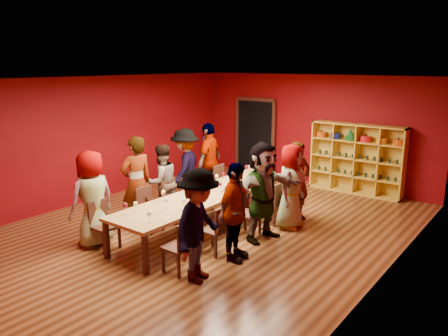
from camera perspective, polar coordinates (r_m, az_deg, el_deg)
The scene contains 49 objects.
room_shell at distance 8.61m, azimuth -2.07°, elevation 1.48°, with size 7.10×9.10×3.04m.
tasting_table at distance 8.81m, azimuth -2.02°, elevation -3.62°, with size 1.10×4.50×0.75m.
doorway at distance 13.24m, azimuth 4.19°, elevation 4.07°, with size 1.40×0.17×2.30m.
shelving_unit at distance 11.74m, azimuth 16.99°, elevation 1.59°, with size 2.40×0.40×1.80m.
chair_person_left_0 at distance 8.25m, azimuth -15.62°, elevation -6.83°, with size 0.42×0.42×0.89m.
person_left_0 at distance 8.32m, azimuth -16.84°, elevation -3.85°, with size 0.87×0.48×1.79m, color white.
chair_person_left_1 at distance 8.91m, azimuth -9.94°, elevation -4.99°, with size 0.42×0.42×0.89m.
person_left_1 at distance 9.00m, azimuth -11.35°, elevation -1.87°, with size 0.69×0.51×1.89m, color tan.
chair_person_left_2 at distance 9.37m, azimuth -6.78°, elevation -3.94°, with size 0.42×0.42×0.89m.
person_left_2 at distance 9.49m, azimuth -8.16°, elevation -1.77°, with size 0.79×0.43×1.62m, color silver.
chair_person_left_3 at distance 10.00m, azimuth -3.23°, elevation -2.75°, with size 0.42×0.42×0.89m.
person_left_3 at distance 10.16m, azimuth -5.11°, elevation -0.01°, with size 1.19×0.49×1.85m, color silver.
chair_person_left_4 at distance 10.63m, azimuth -0.24°, elevation -1.73°, with size 0.42×0.42×0.89m.
person_left_4 at distance 10.77m, azimuth -1.94°, elevation 0.93°, with size 1.11×0.50×1.89m, color #6084C7.
chair_person_right_0 at distance 7.06m, azimuth -5.57°, elevation -9.91°, with size 0.42×0.42×0.89m.
person_right_0 at distance 6.68m, azimuth -3.31°, elevation -7.58°, with size 1.15×0.48×1.79m, color #5D8BC1.
chair_person_right_1 at distance 7.71m, azimuth -0.84°, elevation -7.78°, with size 0.42×0.42×0.89m.
person_right_1 at distance 7.37m, azimuth 1.41°, elevation -5.82°, with size 1.00×0.46×1.71m, color #4F4F55.
chair_person_right_2 at distance 8.51m, azimuth 3.61°, elevation -5.71°, with size 0.42×0.42×0.89m.
person_right_2 at distance 8.24m, azimuth 5.12°, elevation -3.08°, with size 1.76×0.51×1.90m, color silver.
chair_person_right_3 at distance 9.20m, azimuth 6.63°, elevation -4.27°, with size 0.42×0.42×0.89m.
person_right_3 at distance 8.92m, azimuth 8.73°, elevation -2.41°, with size 0.85×0.46×1.74m, color #131936.
chair_person_right_4 at distance 9.61m, azimuth 8.16°, elevation -3.54°, with size 0.42×0.42×0.89m.
person_right_4 at distance 9.39m, azimuth 9.67°, elevation -1.76°, with size 0.62×0.45×1.70m, color silver.
wine_glass_0 at distance 8.51m, azimuth -0.28°, elevation -2.97°, with size 0.07×0.07×0.18m.
wine_glass_1 at distance 7.71m, azimuth -12.81°, elevation -4.87°, with size 0.09×0.09×0.22m.
wine_glass_2 at distance 7.89m, azimuth -7.60°, elevation -4.23°, with size 0.09×0.09×0.21m.
wine_glass_3 at distance 8.92m, azimuth -0.51°, elevation -2.16°, with size 0.07×0.07×0.18m.
wine_glass_4 at distance 7.28m, azimuth -9.74°, elevation -5.97°, with size 0.08×0.08×0.20m.
wine_glass_5 at distance 10.34m, azimuth 3.36°, elevation 0.10°, with size 0.08×0.08×0.20m.
wine_glass_6 at distance 8.67m, azimuth 0.02°, elevation -2.61°, with size 0.08×0.08×0.19m.
wine_glass_7 at distance 9.83m, azimuth 2.06°, elevation -0.59°, with size 0.08×0.08×0.20m.
wine_glass_8 at distance 9.87m, azimuth 5.27°, elevation -0.65°, with size 0.08×0.08×0.19m.
wine_glass_9 at distance 8.52m, azimuth -3.74°, elevation -2.76°, with size 0.09×0.09×0.22m.
wine_glass_10 at distance 9.68m, azimuth -0.06°, elevation -0.87°, with size 0.08×0.08×0.19m.
wine_glass_11 at distance 8.36m, azimuth -7.82°, elevation -3.34°, with size 0.08×0.08×0.19m.
wine_glass_12 at distance 10.26m, azimuth 2.96°, elevation 0.07°, with size 0.09×0.09×0.22m.
wine_glass_13 at distance 9.05m, azimuth -3.33°, elevation -1.86°, with size 0.08×0.08×0.20m.
wine_glass_14 at distance 8.03m, azimuth -3.89°, elevation -3.79°, with size 0.09×0.09×0.22m.
wine_glass_15 at distance 8.91m, azimuth -3.98°, elevation -2.16°, with size 0.08×0.08×0.19m.
wine_glass_16 at distance 8.35m, azimuth -7.93°, elevation -3.24°, with size 0.09×0.09×0.21m.
wine_glass_17 at distance 9.54m, azimuth -0.96°, elevation -1.11°, with size 0.07×0.07×0.18m.
wine_glass_18 at distance 9.38m, azimuth 3.83°, elevation -1.38°, with size 0.08×0.08×0.19m.
wine_glass_19 at distance 7.85m, azimuth -5.26°, elevation -4.34°, with size 0.08×0.08×0.20m.
wine_glass_20 at distance 7.79m, azimuth -11.49°, elevation -4.70°, with size 0.08×0.08×0.20m.
spittoon_bowl at distance 8.54m, azimuth -3.22°, elevation -3.32°, with size 0.32×0.32×0.17m, color silver.
carafe_a at distance 8.84m, azimuth -2.16°, elevation -2.45°, with size 0.12×0.12×0.25m.
carafe_b at distance 8.26m, azimuth -2.64°, elevation -3.67°, with size 0.10×0.10×0.24m.
wine_bottle at distance 9.90m, azimuth 4.88°, elevation -0.66°, with size 0.11×0.11×0.33m.
Camera 1 is at (5.37, -6.48, 3.31)m, focal length 35.00 mm.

